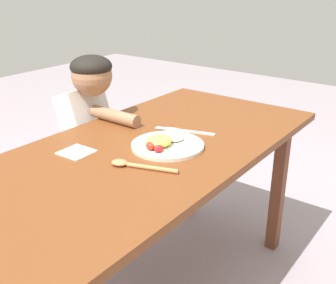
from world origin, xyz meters
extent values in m
cube|color=brown|center=(0.00, 0.00, 0.67)|extent=(1.44, 0.70, 0.03)
cube|color=brown|center=(0.63, -0.26, 0.33)|extent=(0.05, 0.05, 0.65)
cube|color=brown|center=(0.63, 0.26, 0.33)|extent=(0.05, 0.05, 0.65)
cylinder|color=beige|center=(0.03, -0.07, 0.69)|extent=(0.25, 0.25, 0.01)
ellipsoid|color=#E9DA4B|center=(0.00, -0.05, 0.71)|extent=(0.09, 0.08, 0.04)
ellipsoid|color=red|center=(-0.04, -0.05, 0.71)|extent=(0.04, 0.04, 0.03)
ellipsoid|color=red|center=(-0.04, -0.09, 0.71)|extent=(0.04, 0.04, 0.03)
ellipsoid|color=white|center=(0.08, -0.07, 0.70)|extent=(0.06, 0.05, 0.02)
cube|color=silver|center=(0.21, -0.07, 0.68)|extent=(0.06, 0.15, 0.01)
cube|color=silver|center=(0.18, 0.02, 0.68)|extent=(0.04, 0.05, 0.01)
cylinder|color=silver|center=(0.17, 0.07, 0.68)|extent=(0.02, 0.04, 0.00)
cylinder|color=silver|center=(0.17, 0.07, 0.68)|extent=(0.02, 0.04, 0.00)
cylinder|color=silver|center=(0.16, 0.06, 0.68)|extent=(0.02, 0.04, 0.00)
cylinder|color=#C1804E|center=(-0.14, -0.14, 0.69)|extent=(0.07, 0.16, 0.01)
ellipsoid|color=#C1804E|center=(-0.18, -0.03, 0.69)|extent=(0.06, 0.06, 0.02)
cube|color=#4D3D70|center=(0.11, 0.48, 0.25)|extent=(0.20, 0.13, 0.49)
cube|color=white|center=(0.11, 0.43, 0.64)|extent=(0.20, 0.20, 0.32)
sphere|color=#9E7051|center=(0.11, 0.38, 0.86)|extent=(0.17, 0.17, 0.17)
ellipsoid|color=black|center=(0.11, 0.38, 0.90)|extent=(0.17, 0.17, 0.09)
cylinder|color=#9E7051|center=(0.11, 0.26, 0.71)|extent=(0.05, 0.24, 0.05)
cube|color=white|center=(-0.19, 0.15, 0.68)|extent=(0.10, 0.11, 0.00)
camera|label=1|loc=(-1.03, -0.87, 1.25)|focal=44.25mm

